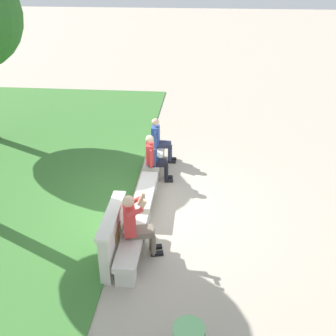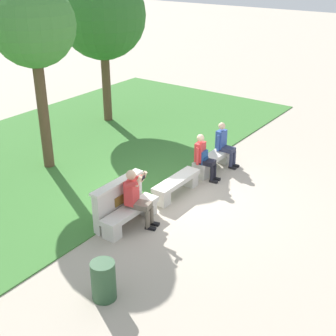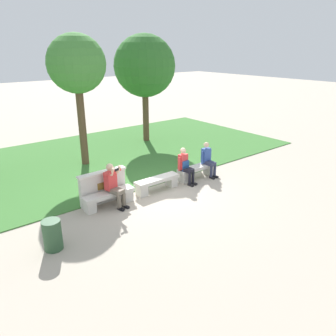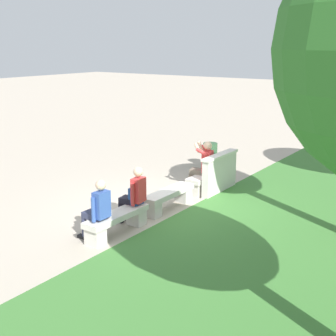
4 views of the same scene
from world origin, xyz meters
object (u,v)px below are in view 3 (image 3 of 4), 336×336
(person_companion, at_px, (208,158))
(trash_bin, at_px, (52,235))
(backpack, at_px, (184,166))
(person_photographer, at_px, (113,183))
(bench_mid, at_px, (197,170))
(person_distant, at_px, (185,165))
(tree_left_background, at_px, (145,66))
(tree_behind_wall, at_px, (77,65))
(bench_near, at_px, (157,182))
(bench_main, at_px, (109,197))

(person_companion, relative_size, trash_bin, 1.68)
(person_companion, distance_m, backpack, 1.11)
(person_photographer, distance_m, trash_bin, 2.55)
(bench_mid, xyz_separation_m, trash_bin, (-5.76, -1.16, 0.09))
(person_photographer, height_order, backpack, person_photographer)
(bench_mid, relative_size, backpack, 3.76)
(person_distant, xyz_separation_m, backpack, (0.00, 0.04, -0.05))
(person_companion, height_order, tree_left_background, tree_left_background)
(backpack, bearing_deg, tree_behind_wall, 115.68)
(person_companion, height_order, backpack, person_companion)
(person_distant, bearing_deg, bench_near, 176.79)
(bench_mid, height_order, person_distant, person_distant)
(person_companion, bearing_deg, tree_left_background, 79.79)
(tree_behind_wall, bearing_deg, backpack, -64.32)
(bench_main, bearing_deg, tree_behind_wall, 74.51)
(tree_left_background, bearing_deg, bench_near, -121.68)
(bench_main, relative_size, trash_bin, 2.15)
(bench_near, height_order, tree_behind_wall, tree_behind_wall)
(bench_main, relative_size, person_companion, 1.28)
(bench_main, bearing_deg, person_distant, -1.26)
(bench_near, bearing_deg, trash_bin, -163.57)
(tree_left_background, xyz_separation_m, trash_bin, (-7.19, -6.42, -3.27))
(person_photographer, height_order, person_distant, person_photographer)
(person_distant, bearing_deg, person_companion, -0.04)
(trash_bin, bearing_deg, person_companion, 9.99)
(bench_mid, relative_size, person_photographer, 1.22)
(backpack, bearing_deg, person_distant, -91.49)
(tree_behind_wall, relative_size, tree_left_background, 0.98)
(bench_mid, distance_m, tree_left_background, 6.40)
(bench_near, relative_size, tree_behind_wall, 0.32)
(person_photographer, distance_m, person_companion, 3.96)
(person_companion, relative_size, tree_behind_wall, 0.25)
(bench_mid, height_order, backpack, backpack)
(bench_mid, bearing_deg, trash_bin, -168.58)
(bench_main, xyz_separation_m, bench_near, (1.82, 0.00, 0.00))
(person_photographer, distance_m, tree_behind_wall, 5.17)
(backpack, relative_size, tree_left_background, 0.08)
(bench_main, xyz_separation_m, trash_bin, (-2.13, -1.16, 0.09))
(person_companion, relative_size, backpack, 2.94)
(person_photographer, relative_size, trash_bin, 1.76)
(bench_main, distance_m, tree_behind_wall, 5.43)
(person_photographer, xyz_separation_m, person_distant, (2.84, 0.01, -0.06))
(bench_near, distance_m, person_photographer, 1.73)
(tree_left_background, distance_m, trash_bin, 10.18)
(backpack, relative_size, trash_bin, 0.57)
(person_photographer, bearing_deg, tree_behind_wall, 76.71)
(bench_near, bearing_deg, bench_main, 180.00)
(tree_behind_wall, bearing_deg, person_photographer, -103.29)
(person_distant, bearing_deg, person_photographer, -179.81)
(person_distant, distance_m, tree_left_background, 6.44)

